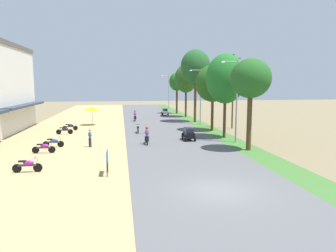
% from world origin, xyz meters
% --- Properties ---
extents(ground_plane, '(180.00, 180.00, 0.00)m').
position_xyz_m(ground_plane, '(0.00, 0.00, 0.00)').
color(ground_plane, '#7A6B4C').
extents(road_strip, '(9.00, 140.00, 0.08)m').
position_xyz_m(road_strip, '(0.00, 0.00, 0.04)').
color(road_strip, '#565659').
rests_on(road_strip, ground).
extents(dirt_shoulder, '(12.00, 140.00, 0.06)m').
position_xyz_m(dirt_shoulder, '(-10.50, 0.00, 0.03)').
color(dirt_shoulder, tan).
rests_on(dirt_shoulder, ground).
extents(median_strip, '(2.40, 140.00, 0.06)m').
position_xyz_m(median_strip, '(5.70, 0.00, 0.03)').
color(median_strip, '#3D6B2D').
rests_on(median_strip, ground).
extents(parked_motorbike_nearest, '(1.80, 0.54, 0.94)m').
position_xyz_m(parked_motorbike_nearest, '(-10.73, 5.11, 0.55)').
color(parked_motorbike_nearest, black).
rests_on(parked_motorbike_nearest, dirt_shoulder).
extents(parked_motorbike_second, '(1.80, 0.54, 0.94)m').
position_xyz_m(parked_motorbike_second, '(-11.03, 10.72, 0.55)').
color(parked_motorbike_second, black).
rests_on(parked_motorbike_second, dirt_shoulder).
extents(parked_motorbike_third, '(1.80, 0.54, 0.94)m').
position_xyz_m(parked_motorbike_third, '(-10.77, 13.09, 0.55)').
color(parked_motorbike_third, black).
rests_on(parked_motorbike_third, dirt_shoulder).
extents(parked_motorbike_fourth, '(1.80, 0.54, 0.94)m').
position_xyz_m(parked_motorbike_fourth, '(-11.07, 20.46, 0.55)').
color(parked_motorbike_fourth, black).
rests_on(parked_motorbike_fourth, dirt_shoulder).
extents(parked_motorbike_fifth, '(1.80, 0.54, 0.94)m').
position_xyz_m(parked_motorbike_fifth, '(-10.93, 23.37, 0.55)').
color(parked_motorbike_fifth, black).
rests_on(parked_motorbike_fifth, dirt_shoulder).
extents(street_signboard, '(0.06, 1.30, 1.50)m').
position_xyz_m(street_signboard, '(-5.79, 3.91, 1.11)').
color(street_signboard, '#262628').
rests_on(street_signboard, dirt_shoulder).
extents(vendor_umbrella, '(2.20, 2.20, 2.52)m').
position_xyz_m(vendor_umbrella, '(-8.75, 27.99, 2.31)').
color(vendor_umbrella, '#99999E').
rests_on(vendor_umbrella, dirt_shoulder).
extents(pedestrian_on_shoulder, '(0.42, 0.43, 1.62)m').
position_xyz_m(pedestrian_on_shoulder, '(-7.64, 12.75, 0.96)').
color(pedestrian_on_shoulder, '#33333D').
rests_on(pedestrian_on_shoulder, dirt_shoulder).
extents(median_tree_nearest, '(3.32, 3.32, 7.56)m').
position_xyz_m(median_tree_nearest, '(5.58, 9.48, 5.93)').
color(median_tree_nearest, '#4C351E').
rests_on(median_tree_nearest, median_strip).
extents(median_tree_second, '(3.97, 3.97, 8.53)m').
position_xyz_m(median_tree_second, '(5.57, 15.72, 6.07)').
color(median_tree_second, '#4C351E').
rests_on(median_tree_second, median_strip).
extents(median_tree_third, '(4.05, 4.05, 7.72)m').
position_xyz_m(median_tree_third, '(5.75, 20.72, 5.60)').
color(median_tree_third, '#4C351E').
rests_on(median_tree_third, median_strip).
extents(median_tree_fourth, '(4.25, 4.25, 10.39)m').
position_xyz_m(median_tree_fourth, '(5.76, 29.45, 7.99)').
color(median_tree_fourth, '#4C351E').
rests_on(median_tree_fourth, median_strip).
extents(median_tree_fifth, '(3.76, 3.76, 8.76)m').
position_xyz_m(median_tree_fifth, '(5.87, 36.61, 6.45)').
color(median_tree_fifth, '#4C351E').
rests_on(median_tree_fifth, median_strip).
extents(median_tree_sixth, '(2.88, 2.88, 7.66)m').
position_xyz_m(median_tree_sixth, '(5.50, 43.09, 5.93)').
color(median_tree_sixth, '#4C351E').
rests_on(median_tree_sixth, median_strip).
extents(streetlamp_near, '(3.16, 0.20, 7.68)m').
position_xyz_m(streetlamp_near, '(5.80, 13.05, 4.49)').
color(streetlamp_near, gray).
rests_on(streetlamp_near, median_strip).
extents(streetlamp_mid, '(3.16, 0.20, 7.49)m').
position_xyz_m(streetlamp_mid, '(5.80, 26.49, 4.39)').
color(streetlamp_mid, gray).
rests_on(streetlamp_mid, median_strip).
extents(streetlamp_far, '(3.16, 0.20, 7.52)m').
position_xyz_m(streetlamp_far, '(5.80, 54.98, 4.41)').
color(streetlamp_far, gray).
rests_on(streetlamp_far, median_strip).
extents(utility_pole_near, '(1.80, 0.20, 9.19)m').
position_xyz_m(utility_pole_near, '(8.91, 22.60, 4.79)').
color(utility_pole_near, brown).
rests_on(utility_pole_near, ground).
extents(car_hatchback_black, '(1.04, 2.00, 1.23)m').
position_xyz_m(car_hatchback_black, '(1.62, 14.78, 0.75)').
color(car_hatchback_black, black).
rests_on(car_hatchback_black, road_strip).
extents(car_hatchback_white, '(1.04, 2.00, 1.23)m').
position_xyz_m(car_hatchback_white, '(2.75, 39.54, 0.75)').
color(car_hatchback_white, silver).
rests_on(car_hatchback_white, road_strip).
extents(motorbike_foreground_rider, '(0.54, 1.80, 1.66)m').
position_xyz_m(motorbike_foreground_rider, '(-2.61, 13.30, 0.86)').
color(motorbike_foreground_rider, black).
rests_on(motorbike_foreground_rider, road_strip).
extents(motorbike_ahead_second, '(0.54, 1.80, 0.94)m').
position_xyz_m(motorbike_ahead_second, '(-3.06, 20.17, 0.57)').
color(motorbike_ahead_second, black).
rests_on(motorbike_ahead_second, road_strip).
extents(motorbike_ahead_third, '(0.54, 1.80, 1.66)m').
position_xyz_m(motorbike_ahead_third, '(-2.84, 31.89, 0.86)').
color(motorbike_ahead_third, black).
rests_on(motorbike_ahead_third, road_strip).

